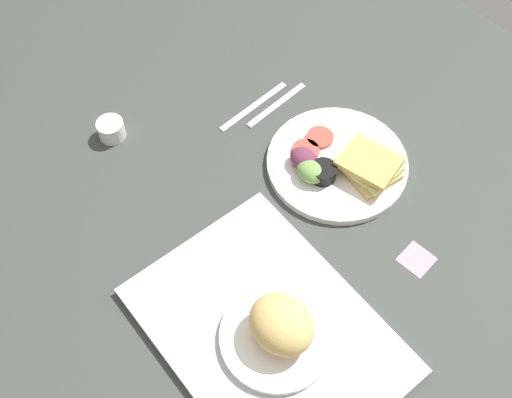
{
  "coord_description": "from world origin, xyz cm",
  "views": [
    {
      "loc": [
        -46.09,
        46.14,
        102.75
      ],
      "look_at": [
        2.0,
        3.0,
        4.0
      ],
      "focal_mm": 44.12,
      "sensor_mm": 36.0,
      "label": 1
    }
  ],
  "objects_px": {
    "serving_tray": "(267,330)",
    "espresso_cup": "(111,129)",
    "fork": "(277,104)",
    "plate_with_salad": "(338,164)",
    "bread_plate_near": "(280,329)",
    "sticky_note": "(417,259)",
    "knife": "(254,106)"
  },
  "relations": [
    {
      "from": "fork",
      "to": "plate_with_salad",
      "type": "bearing_deg",
      "value": 80.64
    },
    {
      "from": "plate_with_salad",
      "to": "knife",
      "type": "height_order",
      "value": "plate_with_salad"
    },
    {
      "from": "fork",
      "to": "knife",
      "type": "relative_size",
      "value": 0.89
    },
    {
      "from": "serving_tray",
      "to": "sticky_note",
      "type": "xyz_separation_m",
      "value": [
        -0.08,
        -0.3,
        -0.01
      ]
    },
    {
      "from": "sticky_note",
      "to": "espresso_cup",
      "type": "bearing_deg",
      "value": 22.0
    },
    {
      "from": "plate_with_salad",
      "to": "sticky_note",
      "type": "distance_m",
      "value": 0.24
    },
    {
      "from": "serving_tray",
      "to": "espresso_cup",
      "type": "distance_m",
      "value": 0.54
    },
    {
      "from": "espresso_cup",
      "to": "bread_plate_near",
      "type": "bearing_deg",
      "value": 175.23
    },
    {
      "from": "sticky_note",
      "to": "plate_with_salad",
      "type": "bearing_deg",
      "value": -9.42
    },
    {
      "from": "espresso_cup",
      "to": "sticky_note",
      "type": "height_order",
      "value": "espresso_cup"
    },
    {
      "from": "bread_plate_near",
      "to": "plate_with_salad",
      "type": "height_order",
      "value": "bread_plate_near"
    },
    {
      "from": "plate_with_salad",
      "to": "fork",
      "type": "height_order",
      "value": "plate_with_salad"
    },
    {
      "from": "fork",
      "to": "sticky_note",
      "type": "bearing_deg",
      "value": 79.16
    },
    {
      "from": "espresso_cup",
      "to": "fork",
      "type": "relative_size",
      "value": 0.33
    },
    {
      "from": "plate_with_salad",
      "to": "espresso_cup",
      "type": "xyz_separation_m",
      "value": [
        0.37,
        0.29,
        0.0
      ]
    },
    {
      "from": "bread_plate_near",
      "to": "fork",
      "type": "distance_m",
      "value": 0.53
    },
    {
      "from": "espresso_cup",
      "to": "plate_with_salad",
      "type": "bearing_deg",
      "value": -142.39
    },
    {
      "from": "serving_tray",
      "to": "fork",
      "type": "relative_size",
      "value": 2.65
    },
    {
      "from": "knife",
      "to": "espresso_cup",
      "type": "bearing_deg",
      "value": -28.98
    },
    {
      "from": "serving_tray",
      "to": "plate_with_salad",
      "type": "relative_size",
      "value": 1.59
    },
    {
      "from": "plate_with_salad",
      "to": "knife",
      "type": "distance_m",
      "value": 0.24
    },
    {
      "from": "sticky_note",
      "to": "fork",
      "type": "bearing_deg",
      "value": -8.15
    },
    {
      "from": "bread_plate_near",
      "to": "espresso_cup",
      "type": "height_order",
      "value": "bread_plate_near"
    },
    {
      "from": "espresso_cup",
      "to": "serving_tray",
      "type": "bearing_deg",
      "value": 174.51
    },
    {
      "from": "bread_plate_near",
      "to": "espresso_cup",
      "type": "distance_m",
      "value": 0.56
    },
    {
      "from": "bread_plate_near",
      "to": "plate_with_salad",
      "type": "bearing_deg",
      "value": -61.1
    },
    {
      "from": "plate_with_salad",
      "to": "espresso_cup",
      "type": "relative_size",
      "value": 5.07
    },
    {
      "from": "bread_plate_near",
      "to": "sticky_note",
      "type": "height_order",
      "value": "bread_plate_near"
    },
    {
      "from": "serving_tray",
      "to": "sticky_note",
      "type": "bearing_deg",
      "value": -104.95
    },
    {
      "from": "bread_plate_near",
      "to": "fork",
      "type": "bearing_deg",
      "value": -42.53
    },
    {
      "from": "fork",
      "to": "sticky_note",
      "type": "distance_m",
      "value": 0.45
    },
    {
      "from": "plate_with_salad",
      "to": "sticky_note",
      "type": "bearing_deg",
      "value": 170.58
    }
  ]
}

